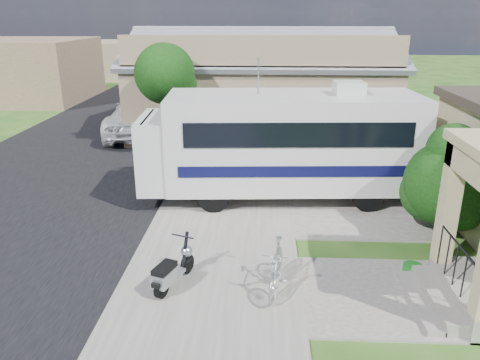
{
  "coord_description": "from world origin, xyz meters",
  "views": [
    {
      "loc": [
        0.1,
        -9.62,
        5.65
      ],
      "look_at": [
        -0.5,
        2.5,
        1.3
      ],
      "focal_mm": 35.0,
      "sensor_mm": 36.0,
      "label": 1
    }
  ],
  "objects_px": {
    "motorhome": "(282,141)",
    "bicycle": "(276,269)",
    "shrub": "(450,179)",
    "pickup_truck": "(141,117)",
    "van": "(161,92)",
    "scooter": "(172,270)",
    "garden_hose": "(412,270)"
  },
  "relations": [
    {
      "from": "pickup_truck",
      "to": "van",
      "type": "distance_m",
      "value": 7.03
    },
    {
      "from": "van",
      "to": "garden_hose",
      "type": "xyz_separation_m",
      "value": [
        9.89,
        -19.65,
        -0.85
      ]
    },
    {
      "from": "motorhome",
      "to": "shrub",
      "type": "distance_m",
      "value": 4.95
    },
    {
      "from": "garden_hose",
      "to": "bicycle",
      "type": "bearing_deg",
      "value": -164.42
    },
    {
      "from": "shrub",
      "to": "scooter",
      "type": "height_order",
      "value": "shrub"
    },
    {
      "from": "van",
      "to": "garden_hose",
      "type": "distance_m",
      "value": 22.02
    },
    {
      "from": "van",
      "to": "garden_hose",
      "type": "height_order",
      "value": "van"
    },
    {
      "from": "motorhome",
      "to": "garden_hose",
      "type": "distance_m",
      "value": 5.68
    },
    {
      "from": "pickup_truck",
      "to": "bicycle",
      "type": "bearing_deg",
      "value": 107.23
    },
    {
      "from": "bicycle",
      "to": "pickup_truck",
      "type": "distance_m",
      "value": 14.91
    },
    {
      "from": "motorhome",
      "to": "shrub",
      "type": "bearing_deg",
      "value": -32.96
    },
    {
      "from": "shrub",
      "to": "pickup_truck",
      "type": "xyz_separation_m",
      "value": [
        -10.86,
        10.49,
        -0.69
      ]
    },
    {
      "from": "motorhome",
      "to": "bicycle",
      "type": "bearing_deg",
      "value": -96.51
    },
    {
      "from": "bicycle",
      "to": "motorhome",
      "type": "bearing_deg",
      "value": 96.11
    },
    {
      "from": "scooter",
      "to": "pickup_truck",
      "type": "xyz_separation_m",
      "value": [
        -4.05,
        13.55,
        0.41
      ]
    },
    {
      "from": "bicycle",
      "to": "van",
      "type": "distance_m",
      "value": 21.61
    },
    {
      "from": "shrub",
      "to": "bicycle",
      "type": "xyz_separation_m",
      "value": [
        -4.58,
        -3.03,
        -1.03
      ]
    },
    {
      "from": "motorhome",
      "to": "bicycle",
      "type": "height_order",
      "value": "motorhome"
    },
    {
      "from": "van",
      "to": "shrub",
      "type": "bearing_deg",
      "value": -67.22
    },
    {
      "from": "shrub",
      "to": "van",
      "type": "distance_m",
      "value": 20.85
    },
    {
      "from": "pickup_truck",
      "to": "garden_hose",
      "type": "xyz_separation_m",
      "value": [
        9.43,
        -12.64,
        -0.77
      ]
    },
    {
      "from": "garden_hose",
      "to": "pickup_truck",
      "type": "bearing_deg",
      "value": 126.73
    },
    {
      "from": "shrub",
      "to": "van",
      "type": "xyz_separation_m",
      "value": [
        -11.32,
        17.5,
        -0.61
      ]
    },
    {
      "from": "shrub",
      "to": "garden_hose",
      "type": "relative_size",
      "value": 7.13
    },
    {
      "from": "scooter",
      "to": "van",
      "type": "height_order",
      "value": "van"
    },
    {
      "from": "bicycle",
      "to": "pickup_truck",
      "type": "xyz_separation_m",
      "value": [
        -6.28,
        13.51,
        0.33
      ]
    },
    {
      "from": "bicycle",
      "to": "garden_hose",
      "type": "distance_m",
      "value": 3.3
    },
    {
      "from": "shrub",
      "to": "garden_hose",
      "type": "bearing_deg",
      "value": -123.63
    },
    {
      "from": "scooter",
      "to": "bicycle",
      "type": "xyz_separation_m",
      "value": [
        2.22,
        0.04,
        0.08
      ]
    },
    {
      "from": "shrub",
      "to": "scooter",
      "type": "distance_m",
      "value": 7.54
    },
    {
      "from": "pickup_truck",
      "to": "scooter",
      "type": "bearing_deg",
      "value": 98.97
    },
    {
      "from": "motorhome",
      "to": "scooter",
      "type": "bearing_deg",
      "value": -118.1
    }
  ]
}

